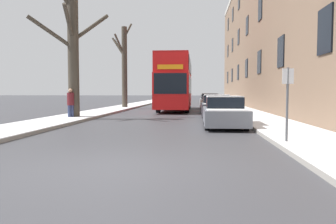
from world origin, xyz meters
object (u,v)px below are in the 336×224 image
at_px(parked_car_2, 212,105).
at_px(bare_tree_left_1, 124,65).
at_px(parked_car_3, 210,102).
at_px(parked_car_4, 208,101).
at_px(pedestrian_left_sidewalk, 71,103).
at_px(double_decker_bus, 176,81).
at_px(oncoming_van, 164,94).
at_px(street_sign_post, 287,101).
at_px(parked_car_0, 224,113).
at_px(bare_tree_left_0, 73,53).
at_px(parked_car_1, 216,107).

bearing_deg(parked_car_2, bare_tree_left_1, 146.98).
height_order(parked_car_3, parked_car_4, parked_car_3).
xyz_separation_m(bare_tree_left_1, pedestrian_left_sidewalk, (-0.24, -12.97, -3.23)).
distance_m(double_decker_bus, parked_car_4, 9.19).
distance_m(oncoming_van, street_sign_post, 36.68).
relative_size(parked_car_2, pedestrian_left_sidewalk, 2.25).
bearing_deg(parked_car_0, pedestrian_left_sidewalk, 159.10).
xyz_separation_m(bare_tree_left_0, parked_car_2, (8.46, 7.21, -3.26)).
bearing_deg(parked_car_1, street_sign_post, -83.07).
bearing_deg(pedestrian_left_sidewalk, parked_car_4, 15.61).
xyz_separation_m(double_decker_bus, oncoming_van, (-2.70, 17.11, -1.23)).
bearing_deg(street_sign_post, parked_car_4, 92.85).
relative_size(bare_tree_left_1, parked_car_0, 1.84).
bearing_deg(double_decker_bus, parked_car_3, 42.54).
height_order(bare_tree_left_0, parked_car_4, bare_tree_left_0).
bearing_deg(parked_car_1, parked_car_3, 90.00).
xyz_separation_m(parked_car_1, oncoming_van, (-5.78, 24.78, 0.65)).
relative_size(bare_tree_left_0, parked_car_3, 1.95).
bearing_deg(oncoming_van, street_sign_post, -78.77).
bearing_deg(pedestrian_left_sidewalk, parked_car_3, 7.09).
bearing_deg(street_sign_post, parked_car_2, 94.80).
xyz_separation_m(parked_car_2, oncoming_van, (-5.78, 19.78, 0.71)).
bearing_deg(parked_car_0, oncoming_van, 100.69).
bearing_deg(parked_car_1, double_decker_bus, 111.89).
height_order(parked_car_4, street_sign_post, street_sign_post).
height_order(bare_tree_left_0, pedestrian_left_sidewalk, bare_tree_left_0).
bearing_deg(parked_car_3, oncoming_van, 112.05).
bearing_deg(bare_tree_left_1, double_decker_bus, -27.47).
height_order(double_decker_bus, parked_car_4, double_decker_bus).
height_order(parked_car_2, street_sign_post, street_sign_post).
bearing_deg(oncoming_van, bare_tree_left_1, -99.63).
bearing_deg(bare_tree_left_0, bare_tree_left_1, 88.96).
height_order(parked_car_1, parked_car_3, parked_car_3).
bearing_deg(pedestrian_left_sidewalk, bare_tree_left_1, 38.86).
relative_size(parked_car_3, oncoming_van, 0.78).
xyz_separation_m(parked_car_4, oncoming_van, (-5.78, 8.66, 0.67)).
distance_m(parked_car_3, parked_car_4, 5.62).
xyz_separation_m(bare_tree_left_0, pedestrian_left_sidewalk, (-0.01, -0.42, -2.89)).
bearing_deg(bare_tree_left_0, double_decker_bus, 61.44).
relative_size(bare_tree_left_1, pedestrian_left_sidewalk, 4.63).
relative_size(double_decker_bus, street_sign_post, 5.07).
relative_size(bare_tree_left_1, parked_car_4, 1.94).
bearing_deg(double_decker_bus, parked_car_4, 69.96).
xyz_separation_m(oncoming_van, street_sign_post, (7.14, -35.98, 0.00)).
xyz_separation_m(parked_car_0, parked_car_1, (0.00, 5.86, 0.01)).
bearing_deg(double_decker_bus, bare_tree_left_0, -118.56).
height_order(parked_car_0, parked_car_3, parked_car_3).
distance_m(parked_car_2, street_sign_post, 16.27).
bearing_deg(parked_car_0, parked_car_2, 90.00).
relative_size(double_decker_bus, parked_car_3, 2.77).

